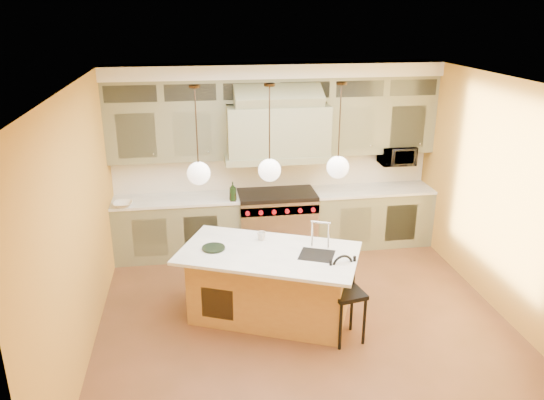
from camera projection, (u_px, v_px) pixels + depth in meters
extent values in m
plane|color=brown|center=(304.00, 322.00, 6.55)|extent=(5.00, 5.00, 0.00)
plane|color=white|center=(310.00, 85.00, 5.56)|extent=(5.00, 5.00, 0.00)
plane|color=gold|center=(273.00, 156.00, 8.38)|extent=(5.00, 0.00, 5.00)
plane|color=gold|center=(381.00, 341.00, 3.74)|extent=(5.00, 0.00, 5.00)
plane|color=gold|center=(80.00, 226.00, 5.71)|extent=(0.00, 5.00, 5.00)
plane|color=gold|center=(509.00, 202.00, 6.41)|extent=(0.00, 5.00, 5.00)
cube|color=#787A5A|center=(178.00, 228.00, 8.20)|extent=(1.90, 0.65, 0.90)
cube|color=#787A5A|center=(370.00, 217.00, 8.64)|extent=(1.90, 0.65, 0.90)
cube|color=white|center=(176.00, 199.00, 8.04)|extent=(1.90, 0.68, 0.04)
cube|color=white|center=(372.00, 189.00, 8.48)|extent=(1.90, 0.68, 0.04)
cube|color=silver|center=(274.00, 170.00, 8.44)|extent=(5.00, 0.04, 0.56)
cube|color=#787A5A|center=(167.00, 132.00, 7.83)|extent=(1.75, 0.35, 0.85)
cube|color=#787A5A|center=(378.00, 125.00, 8.28)|extent=(1.75, 0.35, 0.85)
cube|color=#787A5A|center=(277.00, 130.00, 7.88)|extent=(1.50, 0.70, 0.75)
cube|color=#787B5A|center=(277.00, 156.00, 8.02)|extent=(1.60, 0.76, 0.10)
cube|color=#333833|center=(275.00, 89.00, 7.85)|extent=(5.00, 0.35, 0.35)
cube|color=white|center=(276.00, 70.00, 7.74)|extent=(5.00, 0.47, 0.20)
cube|color=silver|center=(277.00, 223.00, 8.40)|extent=(1.20, 0.70, 0.90)
cube|color=black|center=(277.00, 194.00, 8.23)|extent=(1.20, 0.70, 0.06)
cube|color=silver|center=(280.00, 211.00, 7.99)|extent=(1.20, 0.06, 0.14)
cube|color=#AC783D|center=(270.00, 285.00, 6.53)|extent=(2.05, 1.54, 0.88)
cube|color=white|center=(269.00, 253.00, 6.33)|extent=(2.38, 1.87, 0.04)
cube|color=black|center=(317.00, 257.00, 6.24)|extent=(0.50, 0.48, 0.05)
cylinder|color=black|center=(340.00, 327.00, 5.94)|extent=(0.04, 0.04, 0.59)
cylinder|color=black|center=(364.00, 322.00, 6.03)|extent=(0.04, 0.04, 0.59)
cylinder|color=black|center=(329.00, 313.00, 6.20)|extent=(0.04, 0.04, 0.59)
cylinder|color=black|center=(352.00, 308.00, 6.30)|extent=(0.04, 0.04, 0.59)
cube|color=black|center=(348.00, 293.00, 6.01)|extent=(0.42, 0.42, 0.05)
torus|color=black|center=(343.00, 265.00, 6.05)|extent=(0.26, 0.08, 0.26)
imported|color=black|center=(397.00, 155.00, 8.42)|extent=(0.54, 0.37, 0.30)
imported|color=black|center=(233.00, 192.00, 7.87)|extent=(0.11, 0.11, 0.29)
imported|color=black|center=(233.00, 195.00, 7.89)|extent=(0.09, 0.09, 0.19)
imported|color=white|center=(123.00, 204.00, 7.68)|extent=(0.28, 0.28, 0.07)
imported|color=silver|center=(262.00, 236.00, 6.62)|extent=(0.11, 0.11, 0.11)
cylinder|color=#2D2319|center=(194.00, 86.00, 5.58)|extent=(0.12, 0.12, 0.03)
cylinder|color=#2D2319|center=(197.00, 128.00, 5.74)|extent=(0.02, 0.02, 0.93)
sphere|color=white|center=(199.00, 173.00, 5.91)|extent=(0.26, 0.26, 0.26)
cylinder|color=#2D2319|center=(269.00, 85.00, 5.70)|extent=(0.12, 0.12, 0.03)
cylinder|color=#2D2319|center=(269.00, 126.00, 5.85)|extent=(0.02, 0.02, 0.93)
sphere|color=white|center=(270.00, 170.00, 6.02)|extent=(0.26, 0.26, 0.26)
cylinder|color=#2D2319|center=(341.00, 83.00, 5.81)|extent=(0.12, 0.12, 0.03)
cylinder|color=#2D2319|center=(340.00, 123.00, 5.96)|extent=(0.02, 0.02, 0.93)
sphere|color=white|center=(338.00, 167.00, 6.14)|extent=(0.26, 0.26, 0.26)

